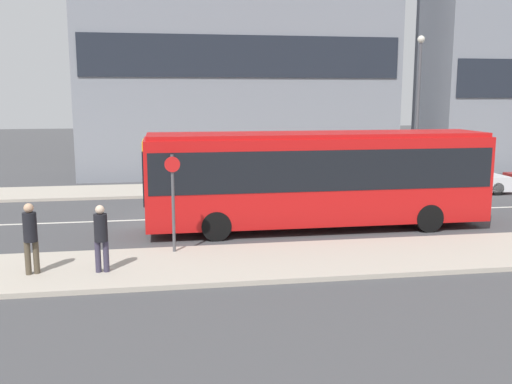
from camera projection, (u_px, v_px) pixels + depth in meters
ground_plane at (176, 219)px, 21.49m from camera, size 120.00×120.00×0.00m
sidewalk_near at (182, 266)px, 15.40m from camera, size 44.00×3.50×0.13m
sidewalk_far at (172, 190)px, 27.55m from camera, size 44.00×3.50×0.13m
lane_centerline at (176, 219)px, 21.49m from camera, size 41.80×0.16×0.01m
city_bus at (317, 174)px, 19.62m from camera, size 11.75×2.48×3.35m
parked_car_0 at (464, 179)px, 26.96m from camera, size 3.92×1.76×1.43m
pedestrian_near_stop at (30, 234)px, 14.31m from camera, size 0.34×0.34×1.83m
pedestrian_down_pavement at (101, 234)px, 14.49m from camera, size 0.35×0.34×1.75m
bus_stop_sign at (173, 196)px, 16.27m from camera, size 0.44×0.12×2.82m
street_lamp at (418, 96)px, 27.96m from camera, size 0.36×0.36×7.30m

